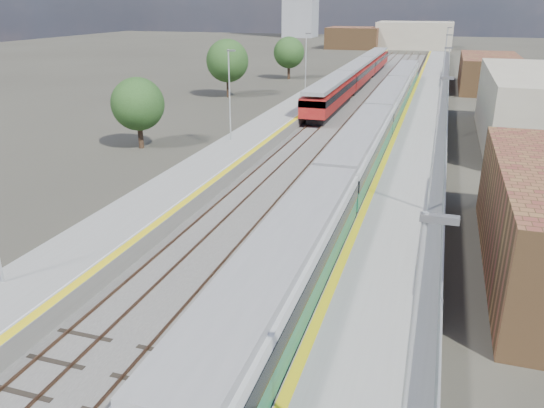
% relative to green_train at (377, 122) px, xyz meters
% --- Properties ---
extents(ground, '(320.00, 320.00, 0.00)m').
position_rel_green_train_xyz_m(ground, '(-1.50, 10.52, -2.19)').
color(ground, '#47443A').
rests_on(ground, ground).
extents(ballast_bed, '(10.50, 155.00, 0.06)m').
position_rel_green_train_xyz_m(ballast_bed, '(-3.75, 13.02, -2.16)').
color(ballast_bed, '#565451').
rests_on(ballast_bed, ground).
extents(tracks, '(8.96, 160.00, 0.17)m').
position_rel_green_train_xyz_m(tracks, '(-3.15, 14.70, -2.09)').
color(tracks, '#4C3323').
rests_on(tracks, ground).
extents(platform_right, '(4.70, 155.00, 8.52)m').
position_rel_green_train_xyz_m(platform_right, '(3.78, 13.02, -1.66)').
color(platform_right, slate).
rests_on(platform_right, ground).
extents(platform_left, '(4.30, 155.00, 8.52)m').
position_rel_green_train_xyz_m(platform_left, '(-10.55, 13.01, -1.68)').
color(platform_left, slate).
rests_on(platform_left, ground).
extents(buildings, '(72.00, 185.50, 40.00)m').
position_rel_green_train_xyz_m(buildings, '(-19.62, 99.12, 8.51)').
color(buildings, brown).
rests_on(buildings, ground).
extents(green_train, '(2.83, 78.81, 3.12)m').
position_rel_green_train_xyz_m(green_train, '(0.00, 0.00, 0.00)').
color(green_train, black).
rests_on(green_train, ground).
extents(red_train, '(2.85, 57.88, 3.60)m').
position_rel_green_train_xyz_m(red_train, '(-7.00, 33.50, -0.06)').
color(red_train, black).
rests_on(red_train, ground).
extents(tree_a, '(4.55, 4.55, 6.17)m').
position_rel_green_train_xyz_m(tree_a, '(-19.64, -6.92, 1.69)').
color(tree_a, '#382619').
rests_on(tree_a, ground).
extents(tree_b, '(5.61, 5.61, 7.60)m').
position_rel_green_train_xyz_m(tree_b, '(-22.36, 20.32, 2.59)').
color(tree_b, '#382619').
rests_on(tree_b, ground).
extents(tree_c, '(5.05, 5.05, 6.85)m').
position_rel_green_train_xyz_m(tree_c, '(-19.43, 39.93, 2.11)').
color(tree_c, '#382619').
rests_on(tree_c, ground).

